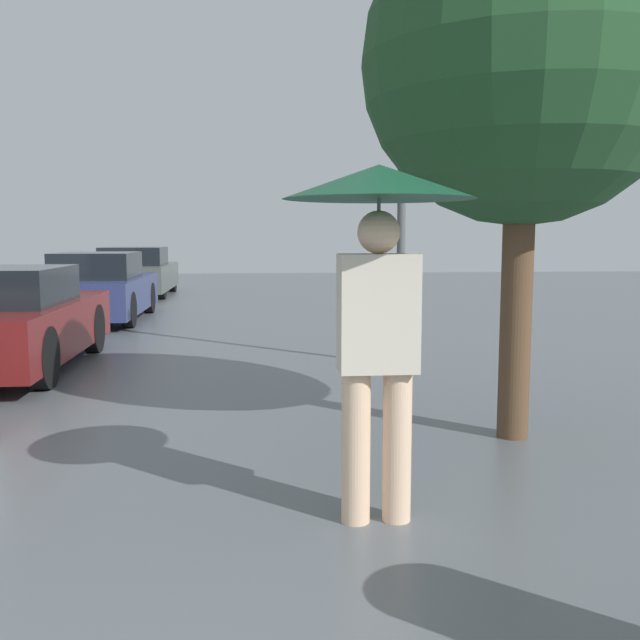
# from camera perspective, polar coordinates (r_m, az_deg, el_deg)

# --- Properties ---
(pedestrian) EXTENTS (1.05, 1.05, 1.99)m
(pedestrian) POSITION_cam_1_polar(r_m,az_deg,el_deg) (3.89, 4.70, 5.65)
(pedestrian) COLOR beige
(pedestrian) RESTS_ON ground_plane
(parked_car_second) EXTENTS (1.64, 3.84, 1.24)m
(parked_car_second) POSITION_cam_1_polar(r_m,az_deg,el_deg) (9.29, -23.72, -0.10)
(parked_car_second) COLOR maroon
(parked_car_second) RESTS_ON ground_plane
(parked_car_third) EXTENTS (1.65, 3.92, 1.29)m
(parked_car_third) POSITION_cam_1_polar(r_m,az_deg,el_deg) (14.14, -17.22, 2.40)
(parked_car_third) COLOR navy
(parked_car_third) RESTS_ON ground_plane
(parked_car_farthest) EXTENTS (1.85, 3.96, 1.30)m
(parked_car_farthest) POSITION_cam_1_polar(r_m,az_deg,el_deg) (19.74, -14.54, 3.67)
(parked_car_farthest) COLOR #4C514C
(parked_car_farthest) RESTS_ON ground_plane
(tree) EXTENTS (2.48, 2.48, 4.16)m
(tree) POSITION_cam_1_polar(r_m,az_deg,el_deg) (5.94, 16.02, 19.14)
(tree) COLOR brown
(tree) RESTS_ON ground_plane
(street_lamp) EXTENTS (0.25, 0.25, 4.08)m
(street_lamp) POSITION_cam_1_polar(r_m,az_deg,el_deg) (8.88, 6.59, 12.23)
(street_lamp) COLOR #515456
(street_lamp) RESTS_ON ground_plane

